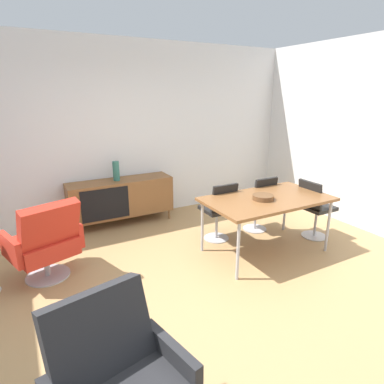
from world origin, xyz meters
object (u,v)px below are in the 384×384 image
(armchair_black_shell, at_px, (117,383))
(dining_chair_back_left, at_px, (219,209))
(dining_table, at_px, (267,201))
(wooden_bowl_on_table, at_px, (263,197))
(vase_cobalt, at_px, (116,171))
(dining_chair_back_right, at_px, (259,201))
(dining_chair_far_end, at_px, (314,207))
(lounge_chair_red, at_px, (45,241))
(sideboard, at_px, (121,197))

(armchair_black_shell, bearing_deg, dining_chair_back_left, 45.66)
(dining_table, xyz_separation_m, wooden_bowl_on_table, (-0.10, -0.03, 0.07))
(vase_cobalt, height_order, dining_chair_back_right, vase_cobalt)
(dining_chair_far_end, xyz_separation_m, lounge_chair_red, (-3.45, 0.63, -0.00))
(dining_table, bearing_deg, lounge_chair_red, 166.26)
(vase_cobalt, distance_m, wooden_bowl_on_table, 2.27)
(vase_cobalt, relative_size, wooden_bowl_on_table, 1.15)
(dining_table, distance_m, wooden_bowl_on_table, 0.12)
(armchair_black_shell, bearing_deg, dining_table, 32.53)
(sideboard, xyz_separation_m, dining_chair_back_left, (1.02, -1.25, 0.03))
(sideboard, xyz_separation_m, wooden_bowl_on_table, (1.28, -1.84, 0.33))
(wooden_bowl_on_table, distance_m, armchair_black_shell, 2.75)
(sideboard, xyz_separation_m, dining_table, (1.37, -1.81, 0.26))
(dining_chair_back_right, relative_size, armchair_black_shell, 0.90)
(wooden_bowl_on_table, bearing_deg, sideboard, 124.87)
(sideboard, bearing_deg, vase_cobalt, 177.69)
(sideboard, relative_size, lounge_chair_red, 1.69)
(wooden_bowl_on_table, xyz_separation_m, dining_chair_back_left, (-0.26, 0.59, -0.30))
(dining_chair_far_end, height_order, lounge_chair_red, lounge_chair_red)
(wooden_bowl_on_table, height_order, armchair_black_shell, armchair_black_shell)
(dining_chair_back_left, distance_m, lounge_chair_red, 2.21)
(dining_chair_back_left, bearing_deg, lounge_chair_red, 178.25)
(dining_table, bearing_deg, dining_chair_back_left, 122.08)
(vase_cobalt, relative_size, dining_table, 0.19)
(dining_chair_far_end, relative_size, lounge_chair_red, 0.90)
(lounge_chair_red, height_order, armchair_black_shell, same)
(dining_chair_back_right, bearing_deg, sideboard, 144.07)
(dining_chair_back_left, bearing_deg, dining_table, -57.92)
(wooden_bowl_on_table, xyz_separation_m, dining_chair_far_end, (0.98, 0.03, -0.30))
(wooden_bowl_on_table, distance_m, dining_chair_back_left, 0.71)
(sideboard, height_order, vase_cobalt, vase_cobalt)
(dining_chair_far_end, xyz_separation_m, dining_chair_back_left, (-1.24, 0.56, 0.00))
(armchair_black_shell, bearing_deg, lounge_chair_red, 94.84)
(dining_table, relative_size, wooden_bowl_on_table, 6.15)
(dining_chair_back_left, height_order, lounge_chair_red, lounge_chair_red)
(dining_chair_back_left, bearing_deg, armchair_black_shell, -134.34)
(dining_chair_back_left, relative_size, armchair_black_shell, 0.90)
(sideboard, height_order, lounge_chair_red, lounge_chair_red)
(wooden_bowl_on_table, height_order, dining_chair_back_left, dining_chair_back_left)
(armchair_black_shell, bearing_deg, sideboard, 73.17)
(armchair_black_shell, bearing_deg, dining_chair_far_end, 24.91)
(vase_cobalt, height_order, dining_chair_far_end, vase_cobalt)
(dining_table, bearing_deg, sideboard, 127.24)
(vase_cobalt, height_order, lounge_chair_red, vase_cobalt)
(dining_chair_far_end, relative_size, dining_chair_back_right, 1.00)
(sideboard, distance_m, lounge_chair_red, 1.68)
(dining_chair_back_left, distance_m, dining_chair_back_right, 0.70)
(dining_chair_back_right, xyz_separation_m, armchair_black_shell, (-2.73, -2.08, -0.00))
(sideboard, xyz_separation_m, dining_chair_back_right, (1.72, -1.25, 0.03))
(lounge_chair_red, bearing_deg, vase_cobalt, 46.03)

